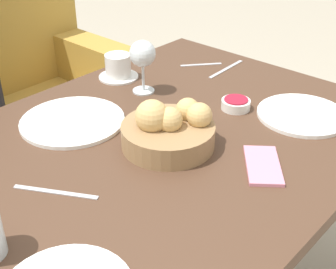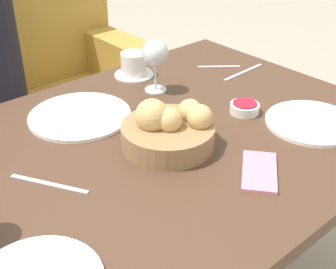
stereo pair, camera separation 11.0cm
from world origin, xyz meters
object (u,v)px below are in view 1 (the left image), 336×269
Objects in this scene: knife_silver at (55,192)px; cell_phone at (263,165)px; coffee_cup at (118,67)px; plate_far_center at (73,121)px; jam_bowl_berry at (236,104)px; spoon_coffee at (201,65)px; plate_near_right at (302,115)px; fork_silver at (226,69)px; bread_basket at (169,130)px; wine_glass at (143,55)px.

knife_silver is 0.45m from cell_phone.
cell_phone is (-0.12, -0.60, -0.03)m from coffee_cup.
plate_far_center is 0.44m from jam_bowl_berry.
spoon_coffee is (0.74, 0.20, 0.00)m from knife_silver.
cell_phone is at bearing -132.70° from jam_bowl_berry.
plate_far_center is at bearing 45.13° from knife_silver.
plate_far_center is 0.29m from knife_silver.
spoon_coffee is (0.10, 0.42, -0.00)m from plate_near_right.
bread_basket is at bearing -160.02° from fork_silver.
wine_glass reaches higher than plate_far_center.
knife_silver is at bearing 170.45° from bread_basket.
coffee_cup is (0.02, 0.13, -0.08)m from wine_glass.
plate_near_right is 0.36m from fork_silver.
wine_glass is at bearing -1.19° from plate_far_center.
wine_glass reaches higher than cell_phone.
bread_basket is 1.96× the size of spoon_coffee.
wine_glass is 0.94× the size of knife_silver.
fork_silver is at bearing 41.07° from jam_bowl_berry.
coffee_cup reaches higher than jam_bowl_berry.
spoon_coffee is at bearing 0.26° from wine_glass.
jam_bowl_berry is (0.07, -0.39, -0.02)m from coffee_cup.
knife_silver is at bearing 173.82° from jam_bowl_berry.
coffee_cup is 0.61m from cell_phone.
bread_basket reaches higher than plate_far_center.
plate_near_right is at bearing 10.16° from cell_phone.
bread_basket is at bearing -123.98° from wine_glass.
wine_glass is at bearing 23.65° from knife_silver.
jam_bowl_berry is 0.28m from fork_silver.
bread_basket is 1.21× the size of fork_silver.
fork_silver is (0.47, 0.17, -0.04)m from bread_basket.
jam_bowl_berry reaches higher than fork_silver.
wine_glass is (0.26, -0.01, 0.11)m from plate_far_center.
bread_basket is 1.36× the size of cell_phone.
coffee_cup is 0.29m from spoon_coffee.
fork_silver is at bearing -72.82° from spoon_coffee.
bread_basket is at bearing -9.55° from knife_silver.
cell_phone is (0.16, -0.48, -0.00)m from plate_far_center.
wine_glass is at bearing 108.99° from jam_bowl_berry.
jam_bowl_berry is 0.48× the size of cell_phone.
spoon_coffee is (0.18, 0.26, -0.01)m from jam_bowl_berry.
coffee_cup is at bearing 24.05° from plate_far_center.
knife_silver is at bearing 143.89° from cell_phone.
knife_silver is (-0.48, -0.33, -0.03)m from coffee_cup.
bread_basket is at bearing -71.50° from plate_far_center.
plate_near_right is at bearing -103.33° from spoon_coffee.
plate_far_center is 1.73× the size of wine_glass.
plate_near_right is (0.34, -0.17, -0.04)m from bread_basket.
fork_silver is at bearing -15.43° from wine_glass.
coffee_cup is at bearing 100.22° from jam_bowl_berry.
coffee_cup reaches higher than plate_near_right.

